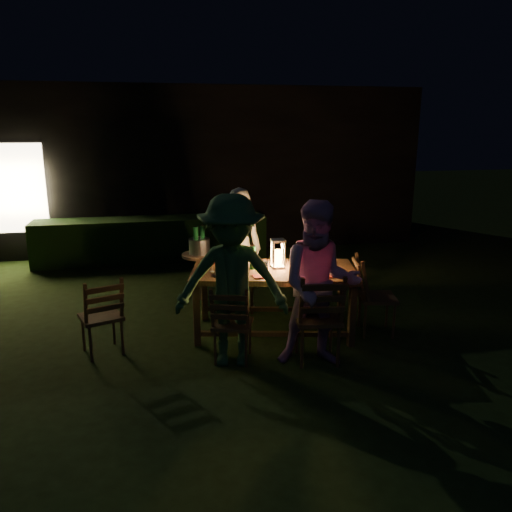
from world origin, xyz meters
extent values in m
plane|color=black|center=(0.00, 0.00, 0.00)|extent=(40.00, 40.00, 0.00)
cube|color=black|center=(0.00, 6.20, 1.60)|extent=(10.00, 4.00, 3.20)
cube|color=#FFE5B2|center=(-2.80, 4.21, 1.35)|extent=(0.90, 0.06, 1.60)
cube|color=black|center=(-0.50, 3.75, 0.40)|extent=(4.20, 0.70, 0.80)
cube|color=#462B17|center=(0.92, 0.02, 0.77)|extent=(2.09, 1.35, 0.06)
cube|color=#462B17|center=(-0.03, -0.18, 0.35)|extent=(0.07, 0.07, 0.71)
cube|color=#462B17|center=(0.14, 0.59, 0.35)|extent=(0.07, 0.07, 0.71)
cube|color=#462B17|center=(1.69, -0.55, 0.35)|extent=(0.07, 0.07, 0.71)
cube|color=#462B17|center=(1.86, 0.22, 0.35)|extent=(0.07, 0.07, 0.71)
cube|color=#462B17|center=(0.32, -0.62, 0.41)|extent=(0.50, 0.49, 0.04)
cube|color=#462B17|center=(0.26, -0.78, 0.66)|extent=(0.42, 0.25, 0.47)
cube|color=#462B17|center=(1.20, -0.81, 0.48)|extent=(0.52, 0.50, 0.04)
cube|color=#462B17|center=(1.17, -1.01, 0.77)|extent=(0.48, 0.22, 0.55)
cube|color=#462B17|center=(0.64, 0.85, 0.42)|extent=(0.47, 0.46, 0.04)
cube|color=#462B17|center=(0.67, 1.03, 0.69)|extent=(0.43, 0.20, 0.49)
cube|color=#462B17|center=(1.61, 0.64, 0.42)|extent=(0.47, 0.45, 0.04)
cube|color=#462B17|center=(1.64, 0.81, 0.68)|extent=(0.43, 0.20, 0.48)
cube|color=#462B17|center=(2.14, -0.25, 0.45)|extent=(0.51, 0.52, 0.04)
cube|color=#462B17|center=(1.95, -0.20, 0.73)|extent=(0.24, 0.46, 0.52)
cube|color=#462B17|center=(-1.07, -0.16, 0.42)|extent=(0.53, 0.52, 0.04)
cube|color=#462B17|center=(-1.01, -0.33, 0.69)|extent=(0.44, 0.27, 0.49)
imported|color=beige|center=(0.65, 0.92, 0.84)|extent=(0.68, 0.52, 1.67)
imported|color=#D693C5|center=(1.18, -0.88, 0.87)|extent=(0.97, 0.83, 1.74)
imported|color=#306032|center=(0.30, -0.69, 0.90)|extent=(1.28, 0.90, 1.80)
cube|color=white|center=(0.98, 0.06, 0.82)|extent=(0.15, 0.15, 0.03)
cube|color=white|center=(0.98, 0.06, 1.14)|extent=(0.16, 0.16, 0.03)
cylinder|color=#FF9E3F|center=(0.98, 0.06, 0.93)|extent=(0.09, 0.09, 0.18)
cylinder|color=white|center=(0.43, 0.35, 0.81)|extent=(0.25, 0.25, 0.01)
cylinder|color=white|center=(0.33, -0.08, 0.81)|extent=(0.25, 0.25, 0.01)
cylinder|color=white|center=(1.40, 0.14, 0.81)|extent=(0.25, 0.25, 0.01)
cylinder|color=white|center=(1.31, -0.29, 0.81)|extent=(0.25, 0.25, 0.01)
cylinder|color=#0F471E|center=(0.67, 0.07, 0.94)|extent=(0.07, 0.07, 0.28)
cube|color=red|center=(0.70, -0.26, 0.81)|extent=(0.18, 0.14, 0.01)
cube|color=red|center=(1.39, -0.39, 0.81)|extent=(0.18, 0.14, 0.01)
cube|color=black|center=(0.25, -0.14, 0.81)|extent=(0.14, 0.07, 0.01)
cylinder|color=#937049|center=(0.16, 1.37, 0.67)|extent=(0.51, 0.51, 0.04)
cylinder|color=#937049|center=(0.16, 1.37, 0.33)|extent=(0.06, 0.06, 0.67)
cylinder|color=#A5A8AD|center=(0.16, 1.37, 0.80)|extent=(0.30, 0.30, 0.22)
cylinder|color=#0F471E|center=(0.11, 1.33, 0.85)|extent=(0.07, 0.07, 0.32)
cylinder|color=#0F471E|center=(0.21, 1.41, 0.85)|extent=(0.07, 0.07, 0.32)
camera|label=1|loc=(-0.44, -5.50, 2.45)|focal=35.00mm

